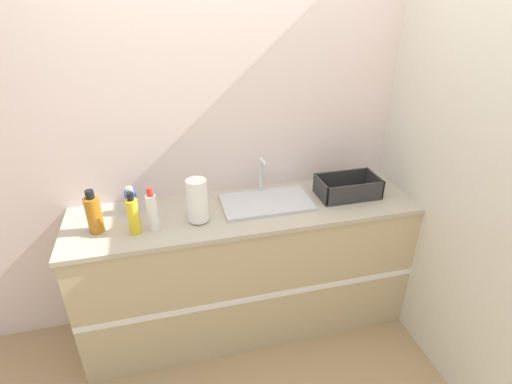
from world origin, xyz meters
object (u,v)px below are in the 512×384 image
Objects in this scene: paper_towel_roll at (197,201)px; bottle_blue at (131,201)px; bottle_white_spray at (152,211)px; sink at (266,201)px; bottle_amber at (94,214)px; dish_rack at (347,189)px; bottle_yellow at (133,215)px.

paper_towel_roll is 1.56× the size of bottle_blue.
bottle_white_spray is at bearing -175.39° from paper_towel_roll.
sink is 2.11× the size of paper_towel_roll.
sink reaches higher than bottle_blue.
paper_towel_roll is at bearing -3.26° from bottle_amber.
dish_rack is 1.34m from bottle_yellow.
sink is at bearing 4.19° from bottle_amber.
paper_towel_roll reaches higher than sink.
bottle_yellow is (-1.33, -0.11, 0.07)m from dish_rack.
bottle_blue is (-1.36, 0.12, 0.03)m from dish_rack.
dish_rack is at bearing 4.50° from paper_towel_roll.
dish_rack is (0.54, -0.03, 0.03)m from sink.
paper_towel_roll reaches higher than bottle_blue.
paper_towel_roll is 0.36m from bottle_yellow.
bottle_yellow is at bearing -84.96° from bottle_blue.
bottle_blue is (-0.38, 0.20, -0.06)m from paper_towel_roll.
bottle_yellow is (-0.36, -0.03, -0.02)m from paper_towel_roll.
paper_towel_roll reaches higher than dish_rack.
sink is 0.82m from bottle_blue.
sink is at bearing 10.33° from bottle_white_spray.
bottle_blue reaches higher than dish_rack.
sink is 0.71m from bottle_white_spray.
dish_rack is 1.55m from bottle_amber.
dish_rack is 1.52× the size of bottle_amber.
bottle_amber is at bearing -175.81° from sink.
bottle_amber is 1.52× the size of bottle_blue.
bottle_white_spray is (-1.23, -0.10, 0.07)m from dish_rack.
paper_towel_roll is 0.43m from bottle_blue.
bottle_white_spray is at bearing -9.60° from bottle_amber.
paper_towel_roll reaches higher than bottle_white_spray.
paper_towel_roll is 0.68× the size of dish_rack.
bottle_amber is (-1.54, -0.04, 0.07)m from dish_rack.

